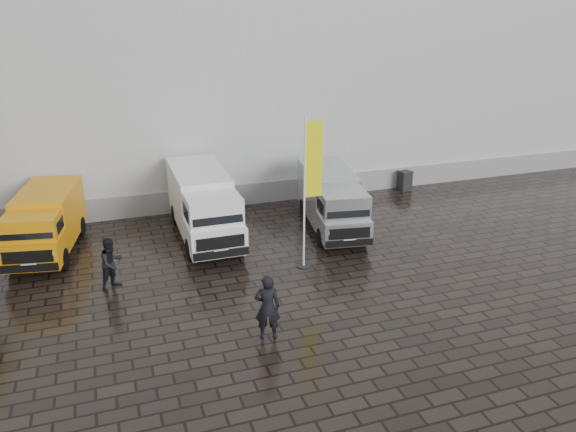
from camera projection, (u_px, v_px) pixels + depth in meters
name	position (u px, v px, depth m)	size (l,w,h in m)	color
ground	(296.00, 281.00, 19.05)	(120.00, 120.00, 0.00)	black
exhibition_hall	(235.00, 55.00, 31.63)	(44.00, 16.00, 12.00)	silver
hall_plinth	(279.00, 190.00, 26.49)	(44.00, 0.15, 1.00)	gray
van_yellow	(46.00, 225.00, 20.77)	(1.90, 4.94, 2.28)	orange
van_white	(204.00, 207.00, 22.07)	(2.01, 6.03, 2.61)	white
van_silver	(332.00, 202.00, 22.96)	(1.83, 5.48, 2.37)	#A9ABAE
flagpole	(310.00, 184.00, 19.04)	(0.88, 0.50, 5.44)	black
wheelie_bin	(405.00, 180.00, 28.04)	(0.58, 0.58, 0.97)	black
person_front	(267.00, 307.00, 15.49)	(0.71, 0.47, 1.95)	black
person_tent	(112.00, 263.00, 18.30)	(0.86, 0.67, 1.76)	black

